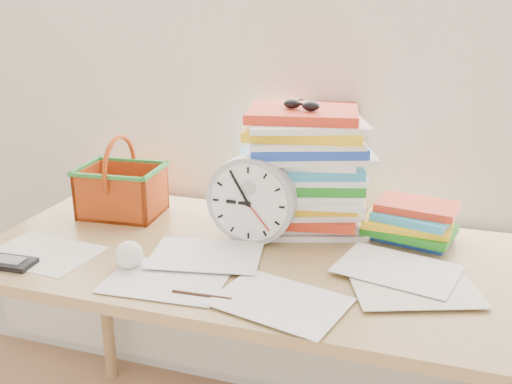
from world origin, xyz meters
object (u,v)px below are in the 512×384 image
(desk, at_px, (244,277))
(calculator, at_px, (6,262))
(paper_stack, at_px, (303,169))
(clock, at_px, (252,200))
(basket, at_px, (121,177))
(book_stack, at_px, (412,222))

(desk, relative_size, calculator, 9.66)
(paper_stack, xyz_separation_m, calculator, (-0.64, -0.48, -0.17))
(clock, bearing_deg, basket, 169.84)
(desk, distance_m, book_stack, 0.49)
(paper_stack, xyz_separation_m, book_stack, (0.31, -0.00, -0.12))
(paper_stack, height_order, clock, paper_stack)
(clock, height_order, calculator, clock)
(desk, height_order, paper_stack, paper_stack)
(basket, bearing_deg, book_stack, -0.06)
(book_stack, relative_size, calculator, 1.74)
(desk, bearing_deg, book_stack, 27.82)
(desk, distance_m, basket, 0.51)
(clock, bearing_deg, desk, -88.91)
(desk, xyz_separation_m, clock, (-0.00, 0.07, 0.20))
(desk, height_order, clock, clock)
(paper_stack, bearing_deg, calculator, -143.24)
(clock, relative_size, book_stack, 0.96)
(clock, xyz_separation_m, book_stack, (0.42, 0.15, -0.07))
(book_stack, distance_m, calculator, 1.07)
(desk, xyz_separation_m, basket, (-0.45, 0.15, 0.20))
(desk, distance_m, clock, 0.21)
(clock, relative_size, basket, 1.00)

